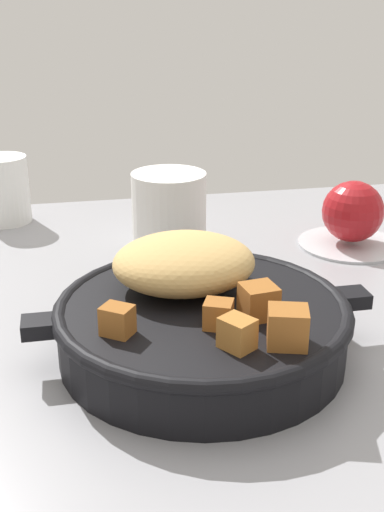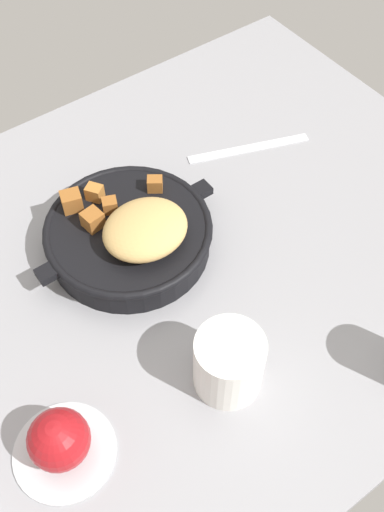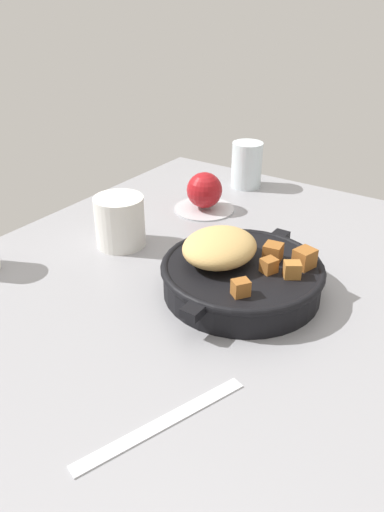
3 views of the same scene
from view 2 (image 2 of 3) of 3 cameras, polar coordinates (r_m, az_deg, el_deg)
name	(u,v)px [view 2 (image 2 of 3)]	position (r cm, az deg, el deg)	size (l,w,h in cm)	color
ground_plane	(173,267)	(87.27, -1.78, -1.01)	(100.71, 76.91, 2.40)	gray
cast_iron_skillet	(131,233)	(85.54, -5.73, 2.10)	(27.84, 23.52, 8.90)	black
saucer_plate	(65,451)	(74.92, -11.74, -17.34)	(11.96, 11.96, 0.60)	#B7BABF
red_apple	(59,440)	(71.39, -12.26, -16.33)	(7.02, 7.02, 7.02)	maroon
butter_knife	(249,148)	(101.53, 5.29, 9.96)	(20.29, 1.60, 0.36)	silver
ceramic_mug_white	(229,363)	(73.38, 3.44, -9.89)	(8.42, 8.42, 8.70)	silver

